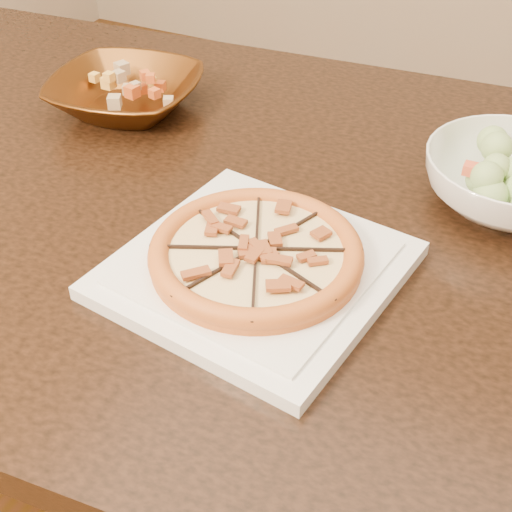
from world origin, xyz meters
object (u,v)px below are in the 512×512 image
object	(u,v)px
plate	(256,269)
salad_bowl	(512,181)
dining_table	(224,245)
pizza	(256,253)
bronze_bowl	(126,94)

from	to	relation	value
plate	salad_bowl	world-z (taller)	salad_bowl
dining_table	pizza	bearing A→B (deg)	-49.56
dining_table	pizza	world-z (taller)	pizza
dining_table	pizza	distance (m)	0.22
dining_table	bronze_bowl	world-z (taller)	bronze_bowl
plate	dining_table	bearing A→B (deg)	130.44
pizza	bronze_bowl	size ratio (longest dim) A/B	1.05
dining_table	bronze_bowl	size ratio (longest dim) A/B	6.64
salad_bowl	bronze_bowl	bearing A→B (deg)	179.40
dining_table	salad_bowl	bearing A→B (deg)	21.21
pizza	bronze_bowl	xyz separation A→B (m)	(-0.37, 0.28, -0.01)
bronze_bowl	dining_table	bearing A→B (deg)	-30.11
bronze_bowl	salad_bowl	xyz separation A→B (m)	(0.60, -0.01, 0.01)
dining_table	bronze_bowl	distance (m)	0.31
dining_table	salad_bowl	xyz separation A→B (m)	(0.35, 0.14, 0.13)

